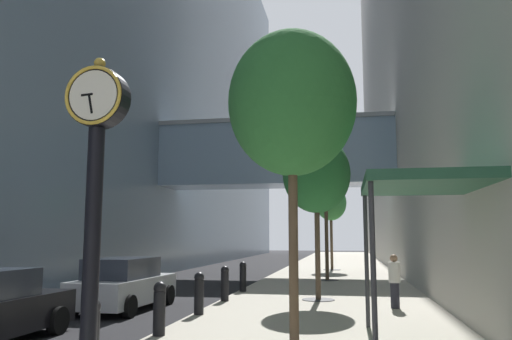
{
  "coord_description": "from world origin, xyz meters",
  "views": [
    {
      "loc": [
        4.26,
        -1.18,
        2.25
      ],
      "look_at": [
        1.05,
        16.6,
        4.65
      ],
      "focal_mm": 35.25,
      "sensor_mm": 36.0,
      "label": 1
    }
  ],
  "objects_px": {
    "bollard_fourth": "(199,292)",
    "car_silver_near": "(124,284)",
    "bollard_fifth": "(225,283)",
    "bollard_third": "(159,307)",
    "street_clock": "(93,206)",
    "street_tree_mid_near": "(316,175)",
    "street_tree_near": "(292,104)",
    "bollard_sixth": "(243,276)",
    "pedestrian_walking": "(394,280)",
    "bollard_second": "(91,333)",
    "street_tree_mid_far": "(326,182)",
    "street_tree_far": "(331,203)"
  },
  "relations": [
    {
      "from": "street_tree_mid_near",
      "to": "street_clock",
      "type": "bearing_deg",
      "value": -101.73
    },
    {
      "from": "street_clock",
      "to": "street_tree_far",
      "type": "height_order",
      "value": "street_tree_far"
    },
    {
      "from": "bollard_fifth",
      "to": "street_tree_far",
      "type": "relative_size",
      "value": 0.21
    },
    {
      "from": "bollard_sixth",
      "to": "street_tree_mid_far",
      "type": "relative_size",
      "value": 0.19
    },
    {
      "from": "bollard_second",
      "to": "bollard_fifth",
      "type": "xyz_separation_m",
      "value": [
        0.0,
        8.91,
        0.0
      ]
    },
    {
      "from": "bollard_second",
      "to": "bollard_third",
      "type": "height_order",
      "value": "same"
    },
    {
      "from": "street_tree_far",
      "to": "street_tree_mid_near",
      "type": "bearing_deg",
      "value": -90.0
    },
    {
      "from": "street_tree_mid_far",
      "to": "pedestrian_walking",
      "type": "relative_size",
      "value": 3.86
    },
    {
      "from": "bollard_second",
      "to": "bollard_fourth",
      "type": "bearing_deg",
      "value": 90.0
    },
    {
      "from": "bollard_second",
      "to": "bollard_fourth",
      "type": "height_order",
      "value": "same"
    },
    {
      "from": "street_tree_near",
      "to": "pedestrian_walking",
      "type": "relative_size",
      "value": 3.9
    },
    {
      "from": "bollard_fourth",
      "to": "car_silver_near",
      "type": "height_order",
      "value": "car_silver_near"
    },
    {
      "from": "bollard_sixth",
      "to": "street_tree_far",
      "type": "bearing_deg",
      "value": 77.35
    },
    {
      "from": "street_tree_far",
      "to": "street_clock",
      "type": "bearing_deg",
      "value": -94.94
    },
    {
      "from": "bollard_second",
      "to": "bollard_fifth",
      "type": "height_order",
      "value": "same"
    },
    {
      "from": "car_silver_near",
      "to": "street_clock",
      "type": "bearing_deg",
      "value": -67.96
    },
    {
      "from": "street_tree_near",
      "to": "pedestrian_walking",
      "type": "height_order",
      "value": "street_tree_near"
    },
    {
      "from": "bollard_second",
      "to": "street_tree_far",
      "type": "xyz_separation_m",
      "value": [
        3.03,
        25.4,
        3.67
      ]
    },
    {
      "from": "street_tree_far",
      "to": "pedestrian_walking",
      "type": "relative_size",
      "value": 3.46
    },
    {
      "from": "bollard_third",
      "to": "car_silver_near",
      "type": "xyz_separation_m",
      "value": [
        -2.81,
        4.3,
        0.04
      ]
    },
    {
      "from": "pedestrian_walking",
      "to": "car_silver_near",
      "type": "relative_size",
      "value": 0.37
    },
    {
      "from": "car_silver_near",
      "to": "pedestrian_walking",
      "type": "bearing_deg",
      "value": 6.07
    },
    {
      "from": "street_tree_near",
      "to": "street_tree_mid_far",
      "type": "relative_size",
      "value": 1.01
    },
    {
      "from": "street_clock",
      "to": "bollard_fourth",
      "type": "distance_m",
      "value": 7.65
    },
    {
      "from": "street_tree_mid_far",
      "to": "car_silver_near",
      "type": "relative_size",
      "value": 1.42
    },
    {
      "from": "bollard_fifth",
      "to": "street_tree_mid_far",
      "type": "distance_m",
      "value": 10.1
    },
    {
      "from": "street_clock",
      "to": "pedestrian_walking",
      "type": "xyz_separation_m",
      "value": [
        4.68,
        9.57,
        -1.68
      ]
    },
    {
      "from": "street_tree_mid_near",
      "to": "car_silver_near",
      "type": "xyz_separation_m",
      "value": [
        -5.84,
        -2.47,
        -3.6
      ]
    },
    {
      "from": "bollard_second",
      "to": "car_silver_near",
      "type": "xyz_separation_m",
      "value": [
        -2.81,
        7.27,
        0.04
      ]
    },
    {
      "from": "bollard_fourth",
      "to": "street_tree_near",
      "type": "height_order",
      "value": "street_tree_near"
    },
    {
      "from": "bollard_third",
      "to": "street_tree_mid_far",
      "type": "distance_m",
      "value": 15.5
    },
    {
      "from": "bollard_third",
      "to": "street_clock",
      "type": "bearing_deg",
      "value": -80.79
    },
    {
      "from": "street_clock",
      "to": "bollard_sixth",
      "type": "height_order",
      "value": "street_clock"
    },
    {
      "from": "street_tree_near",
      "to": "street_tree_mid_near",
      "type": "relative_size",
      "value": 1.1
    },
    {
      "from": "bollard_second",
      "to": "street_tree_mid_far",
      "type": "height_order",
      "value": "street_tree_mid_far"
    },
    {
      "from": "bollard_fifth",
      "to": "car_silver_near",
      "type": "height_order",
      "value": "car_silver_near"
    },
    {
      "from": "bollard_sixth",
      "to": "street_tree_far",
      "type": "xyz_separation_m",
      "value": [
        3.03,
        13.52,
        3.67
      ]
    },
    {
      "from": "bollard_fifth",
      "to": "street_tree_mid_far",
      "type": "relative_size",
      "value": 0.19
    },
    {
      "from": "bollard_third",
      "to": "pedestrian_walking",
      "type": "bearing_deg",
      "value": 43.8
    },
    {
      "from": "street_tree_mid_near",
      "to": "pedestrian_walking",
      "type": "bearing_deg",
      "value": -34.13
    },
    {
      "from": "bollard_third",
      "to": "street_tree_mid_near",
      "type": "bearing_deg",
      "value": 65.88
    },
    {
      "from": "bollard_second",
      "to": "bollard_third",
      "type": "relative_size",
      "value": 1.0
    },
    {
      "from": "bollard_fourth",
      "to": "bollard_fifth",
      "type": "relative_size",
      "value": 1.0
    },
    {
      "from": "bollard_fifth",
      "to": "pedestrian_walking",
      "type": "xyz_separation_m",
      "value": [
        5.39,
        -0.77,
        0.23
      ]
    },
    {
      "from": "bollard_fourth",
      "to": "pedestrian_walking",
      "type": "height_order",
      "value": "pedestrian_walking"
    },
    {
      "from": "street_tree_mid_far",
      "to": "car_silver_near",
      "type": "distance_m",
      "value": 12.56
    },
    {
      "from": "bollard_third",
      "to": "bollard_sixth",
      "type": "relative_size",
      "value": 1.0
    },
    {
      "from": "bollard_fifth",
      "to": "bollard_third",
      "type": "bearing_deg",
      "value": -90.0
    },
    {
      "from": "bollard_third",
      "to": "street_tree_near",
      "type": "relative_size",
      "value": 0.19
    },
    {
      "from": "street_clock",
      "to": "car_silver_near",
      "type": "height_order",
      "value": "street_clock"
    }
  ]
}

